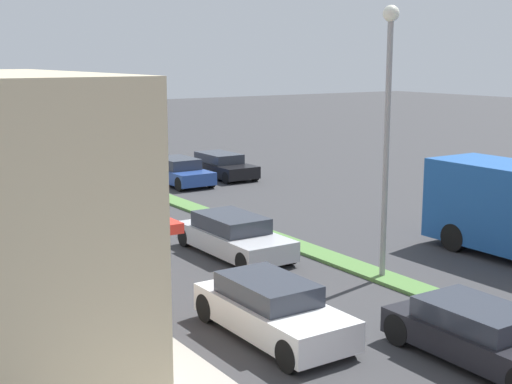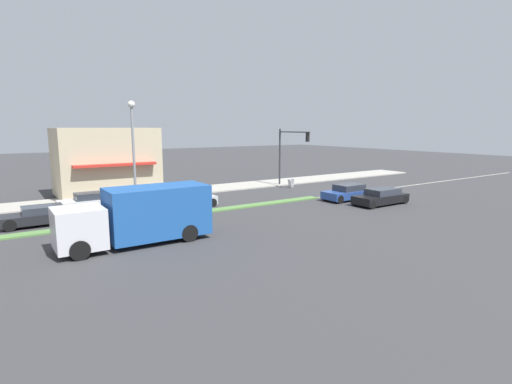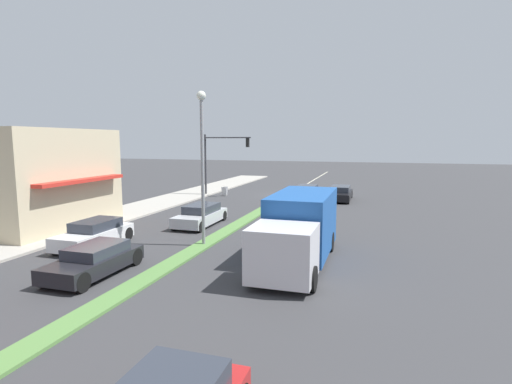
{
  "view_description": "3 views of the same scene",
  "coord_description": "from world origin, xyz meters",
  "px_view_note": "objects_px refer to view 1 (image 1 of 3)",
  "views": [
    {
      "loc": [
        13.57,
        33.07,
        6.13
      ],
      "look_at": [
        -0.8,
        11.34,
        1.18
      ],
      "focal_mm": 50.0,
      "sensor_mm": 36.0,
      "label": 1
    },
    {
      "loc": [
        -24.74,
        26.4,
        5.9
      ],
      "look_at": [
        -1.14,
        10.66,
        1.26
      ],
      "focal_mm": 28.0,
      "sensor_mm": 36.0,
      "label": 2
    },
    {
      "loc": [
        -8.13,
        36.56,
        5.15
      ],
      "look_at": [
        0.35,
        9.11,
        1.44
      ],
      "focal_mm": 28.0,
      "sensor_mm": 36.0,
      "label": 3
    }
  ],
  "objects_px": {
    "warning_aframe_sign": "(14,191)",
    "sedan_silver": "(234,236)",
    "van_white": "(272,309)",
    "suv_black": "(221,166)",
    "street_lamp": "(388,108)",
    "sedan_dark": "(481,334)",
    "coupe_blue": "(178,172)"
  },
  "relations": [
    {
      "from": "sedan_silver",
      "to": "van_white",
      "type": "xyz_separation_m",
      "value": [
        2.8,
        6.14,
        0.02
      ]
    },
    {
      "from": "sedan_silver",
      "to": "suv_black",
      "type": "relative_size",
      "value": 0.97
    },
    {
      "from": "warning_aframe_sign",
      "to": "street_lamp",
      "type": "bearing_deg",
      "value": 108.32
    },
    {
      "from": "street_lamp",
      "to": "sedan_silver",
      "type": "bearing_deg",
      "value": -63.33
    },
    {
      "from": "street_lamp",
      "to": "sedan_silver",
      "type": "relative_size",
      "value": 1.66
    },
    {
      "from": "street_lamp",
      "to": "van_white",
      "type": "xyz_separation_m",
      "value": [
        5.0,
        1.76,
        -4.15
      ]
    },
    {
      "from": "coupe_blue",
      "to": "van_white",
      "type": "distance_m",
      "value": 19.74
    },
    {
      "from": "warning_aframe_sign",
      "to": "sedan_silver",
      "type": "bearing_deg",
      "value": 105.19
    },
    {
      "from": "street_lamp",
      "to": "sedan_dark",
      "type": "bearing_deg",
      "value": 67.07
    },
    {
      "from": "sedan_silver",
      "to": "coupe_blue",
      "type": "bearing_deg",
      "value": -109.77
    },
    {
      "from": "warning_aframe_sign",
      "to": "sedan_silver",
      "type": "distance_m",
      "value": 13.06
    },
    {
      "from": "sedan_dark",
      "to": "coupe_blue",
      "type": "bearing_deg",
      "value": -101.4
    },
    {
      "from": "street_lamp",
      "to": "van_white",
      "type": "bearing_deg",
      "value": 19.39
    },
    {
      "from": "sedan_dark",
      "to": "warning_aframe_sign",
      "type": "bearing_deg",
      "value": -81.23
    },
    {
      "from": "sedan_silver",
      "to": "van_white",
      "type": "relative_size",
      "value": 1.07
    },
    {
      "from": "sedan_dark",
      "to": "sedan_silver",
      "type": "bearing_deg",
      "value": -90.0
    },
    {
      "from": "coupe_blue",
      "to": "suv_black",
      "type": "bearing_deg",
      "value": -166.39
    },
    {
      "from": "street_lamp",
      "to": "suv_black",
      "type": "bearing_deg",
      "value": -106.12
    },
    {
      "from": "street_lamp",
      "to": "suv_black",
      "type": "height_order",
      "value": "street_lamp"
    },
    {
      "from": "warning_aframe_sign",
      "to": "coupe_blue",
      "type": "bearing_deg",
      "value": 177.37
    },
    {
      "from": "warning_aframe_sign",
      "to": "sedan_dark",
      "type": "height_order",
      "value": "sedan_dark"
    },
    {
      "from": "street_lamp",
      "to": "coupe_blue",
      "type": "xyz_separation_m",
      "value": [
        -2.2,
        -16.62,
        -4.16
      ]
    },
    {
      "from": "street_lamp",
      "to": "coupe_blue",
      "type": "relative_size",
      "value": 1.76
    },
    {
      "from": "warning_aframe_sign",
      "to": "coupe_blue",
      "type": "xyz_separation_m",
      "value": [
        -7.82,
        0.36,
        0.19
      ]
    },
    {
      "from": "warning_aframe_sign",
      "to": "sedan_dark",
      "type": "distance_m",
      "value": 22.45
    },
    {
      "from": "street_lamp",
      "to": "coupe_blue",
      "type": "bearing_deg",
      "value": -97.54
    },
    {
      "from": "sedan_silver",
      "to": "van_white",
      "type": "height_order",
      "value": "van_white"
    },
    {
      "from": "suv_black",
      "to": "sedan_silver",
      "type": "bearing_deg",
      "value": 60.88
    },
    {
      "from": "street_lamp",
      "to": "sedan_silver",
      "type": "height_order",
      "value": "street_lamp"
    },
    {
      "from": "street_lamp",
      "to": "van_white",
      "type": "height_order",
      "value": "street_lamp"
    },
    {
      "from": "street_lamp",
      "to": "coupe_blue",
      "type": "distance_m",
      "value": 17.28
    },
    {
      "from": "van_white",
      "to": "suv_black",
      "type": "bearing_deg",
      "value": -117.68
    }
  ]
}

